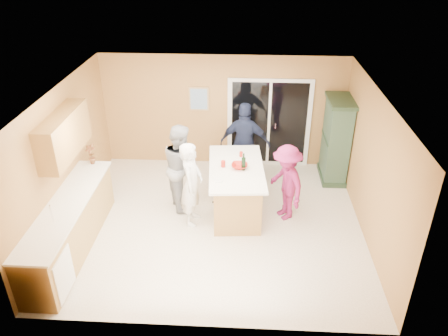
# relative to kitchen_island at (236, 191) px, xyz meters

# --- Properties ---
(floor) EXTENTS (5.50, 5.50, 0.00)m
(floor) POSITION_rel_kitchen_island_xyz_m (-0.37, -0.43, -0.47)
(floor) COLOR white
(floor) RESTS_ON ground
(ceiling) EXTENTS (5.50, 5.00, 0.10)m
(ceiling) POSITION_rel_kitchen_island_xyz_m (-0.37, -0.43, 2.13)
(ceiling) COLOR white
(ceiling) RESTS_ON wall_back
(wall_back) EXTENTS (5.50, 0.10, 2.60)m
(wall_back) POSITION_rel_kitchen_island_xyz_m (-0.37, 2.07, 0.83)
(wall_back) COLOR tan
(wall_back) RESTS_ON ground
(wall_front) EXTENTS (5.50, 0.10, 2.60)m
(wall_front) POSITION_rel_kitchen_island_xyz_m (-0.37, -2.93, 0.83)
(wall_front) COLOR tan
(wall_front) RESTS_ON ground
(wall_left) EXTENTS (0.10, 5.00, 2.60)m
(wall_left) POSITION_rel_kitchen_island_xyz_m (-3.12, -0.43, 0.83)
(wall_left) COLOR tan
(wall_left) RESTS_ON ground
(wall_right) EXTENTS (0.10, 5.00, 2.60)m
(wall_right) POSITION_rel_kitchen_island_xyz_m (2.38, -0.43, 0.83)
(wall_right) COLOR tan
(wall_right) RESTS_ON ground
(left_cabinet_run) EXTENTS (0.65, 3.05, 1.24)m
(left_cabinet_run) POSITION_rel_kitchen_island_xyz_m (-2.81, -1.48, -0.00)
(left_cabinet_run) COLOR #AC8443
(left_cabinet_run) RESTS_ON floor
(upper_cabinets) EXTENTS (0.35, 1.60, 0.75)m
(upper_cabinets) POSITION_rel_kitchen_island_xyz_m (-2.94, -0.63, 1.41)
(upper_cabinets) COLOR #AC8443
(upper_cabinets) RESTS_ON wall_left
(sliding_door) EXTENTS (1.90, 0.07, 2.10)m
(sliding_door) POSITION_rel_kitchen_island_xyz_m (0.68, 2.03, 0.58)
(sliding_door) COLOR silver
(sliding_door) RESTS_ON floor
(framed_picture) EXTENTS (0.46, 0.04, 0.56)m
(framed_picture) POSITION_rel_kitchen_island_xyz_m (-0.92, 2.05, 1.13)
(framed_picture) COLOR #A48152
(framed_picture) RESTS_ON wall_back
(kitchen_island) EXTENTS (1.16, 1.96, 0.99)m
(kitchen_island) POSITION_rel_kitchen_island_xyz_m (0.00, 0.00, 0.00)
(kitchen_island) COLOR #AC8443
(kitchen_island) RESTS_ON floor
(green_hutch) EXTENTS (0.54, 1.02, 1.87)m
(green_hutch) POSITION_rel_kitchen_island_xyz_m (2.12, 1.46, 0.44)
(green_hutch) COLOR #223823
(green_hutch) RESTS_ON floor
(woman_white) EXTENTS (0.46, 0.65, 1.66)m
(woman_white) POSITION_rel_kitchen_island_xyz_m (-0.81, -0.40, 0.36)
(woman_white) COLOR silver
(woman_white) RESTS_ON floor
(woman_grey) EXTENTS (0.94, 1.04, 1.75)m
(woman_grey) POSITION_rel_kitchen_island_xyz_m (-1.08, 0.18, 0.41)
(woman_grey) COLOR gray
(woman_grey) RESTS_ON floor
(woman_navy) EXTENTS (1.12, 0.56, 1.84)m
(woman_navy) POSITION_rel_kitchen_island_xyz_m (0.15, 1.19, 0.45)
(woman_navy) COLOR #1A1E39
(woman_navy) RESTS_ON floor
(woman_magenta) EXTENTS (0.94, 1.13, 1.52)m
(woman_magenta) POSITION_rel_kitchen_island_xyz_m (0.95, -0.14, 0.30)
(woman_magenta) COLOR #7E1B52
(woman_magenta) RESTS_ON floor
(serving_bowl) EXTENTS (0.32, 0.32, 0.07)m
(serving_bowl) POSITION_rel_kitchen_island_xyz_m (0.06, -0.02, 0.56)
(serving_bowl) COLOR #A91E12
(serving_bowl) RESTS_ON kitchen_island
(tulip_vase) EXTENTS (0.26, 0.22, 0.41)m
(tulip_vase) POSITION_rel_kitchen_island_xyz_m (-2.82, 0.09, 0.68)
(tulip_vase) COLOR #B21120
(tulip_vase) RESTS_ON left_cabinet_run
(tumbler_near) EXTENTS (0.11, 0.11, 0.12)m
(tumbler_near) POSITION_rel_kitchen_island_xyz_m (-0.25, 0.00, 0.59)
(tumbler_near) COLOR #A91E12
(tumbler_near) RESTS_ON kitchen_island
(tumbler_far) EXTENTS (0.07, 0.07, 0.10)m
(tumbler_far) POSITION_rel_kitchen_island_xyz_m (0.08, 0.45, 0.58)
(tumbler_far) COLOR #A91E12
(tumbler_far) RESTS_ON kitchen_island
(wine_bottle) EXTENTS (0.08, 0.08, 0.34)m
(wine_bottle) POSITION_rel_kitchen_island_xyz_m (0.14, -0.09, 0.66)
(wine_bottle) COLOR black
(wine_bottle) RESTS_ON kitchen_island
(white_plate) EXTENTS (0.23, 0.23, 0.01)m
(white_plate) POSITION_rel_kitchen_island_xyz_m (-0.31, -0.51, 0.53)
(white_plate) COLOR silver
(white_plate) RESTS_ON kitchen_island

